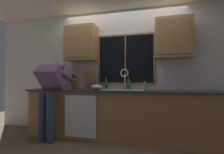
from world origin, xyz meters
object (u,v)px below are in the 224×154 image
at_px(person_standing, 52,89).
at_px(soap_dispenser, 145,87).
at_px(mixing_bowl, 97,87).
at_px(cutting_board, 91,80).
at_px(bottle_tall_clear, 106,84).
at_px(knife_block, 75,84).
at_px(bottle_green_glass, 129,84).

relative_size(person_standing, soap_dispenser, 9.08).
bearing_deg(mixing_bowl, person_standing, -164.97).
bearing_deg(person_standing, cutting_board, 41.01).
xyz_separation_m(person_standing, soap_dispenser, (1.71, 0.18, 0.04)).
bearing_deg(bottle_tall_clear, cutting_board, 176.70).
relative_size(person_standing, mixing_bowl, 7.07).
height_order(person_standing, bottle_tall_clear, person_standing).
height_order(knife_block, soap_dispenser, knife_block).
distance_m(person_standing, soap_dispenser, 1.72).
height_order(knife_block, mixing_bowl, knife_block).
relative_size(cutting_board, bottle_tall_clear, 1.36).
xyz_separation_m(knife_block, soap_dispenser, (1.44, -0.23, -0.05)).
distance_m(knife_block, bottle_tall_clear, 0.66).
bearing_deg(knife_block, cutting_board, 16.62).
distance_m(person_standing, mixing_bowl, 0.84).
bearing_deg(cutting_board, soap_dispenser, -15.81).
distance_m(person_standing, bottle_green_glass, 1.46).
height_order(knife_block, bottle_tall_clear, knife_block).
height_order(soap_dispenser, bottle_green_glass, bottle_green_glass).
relative_size(knife_block, bottle_green_glass, 1.24).
xyz_separation_m(person_standing, knife_block, (0.27, 0.41, 0.09)).
bearing_deg(knife_block, soap_dispenser, -9.10).
bearing_deg(knife_block, person_standing, -123.46).
distance_m(cutting_board, bottle_green_glass, 0.81).
height_order(mixing_bowl, bottle_tall_clear, bottle_tall_clear).
bearing_deg(soap_dispenser, cutting_board, 164.19).
xyz_separation_m(mixing_bowl, soap_dispenser, (0.90, -0.04, 0.02)).
xyz_separation_m(person_standing, bottle_green_glass, (1.38, 0.47, 0.09)).
height_order(person_standing, mixing_bowl, person_standing).
bearing_deg(bottle_green_glass, person_standing, -161.27).
distance_m(mixing_bowl, bottle_green_glass, 0.63).
relative_size(soap_dispenser, bottle_tall_clear, 0.62).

